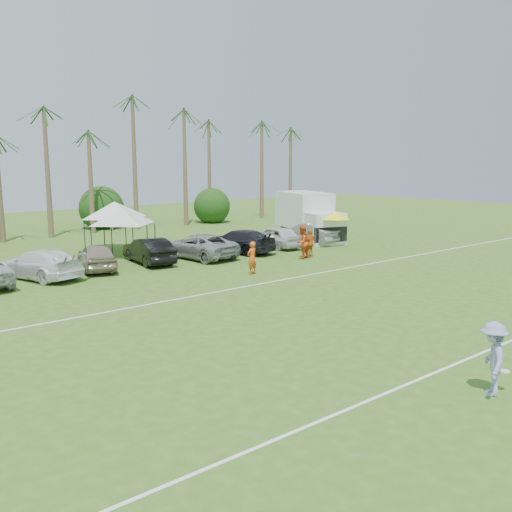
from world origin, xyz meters
TOP-DOWN VIEW (x-y plane):
  - field_lines at (0.00, 8.00)m, footprint 80.00×12.10m
  - palm_tree_5 at (0.00, 38.00)m, footprint 2.40×2.40m
  - palm_tree_6 at (4.00, 38.00)m, footprint 2.40×2.40m
  - palm_tree_7 at (8.00, 38.00)m, footprint 2.40×2.40m
  - palm_tree_8 at (13.00, 38.00)m, footprint 2.40×2.40m
  - palm_tree_9 at (18.00, 38.00)m, footprint 2.40×2.40m
  - palm_tree_10 at (23.00, 38.00)m, footprint 2.40×2.40m
  - palm_tree_11 at (27.00, 38.00)m, footprint 2.40×2.40m
  - bush_tree_2 at (6.00, 39.00)m, footprint 4.00×4.00m
  - bush_tree_3 at (16.00, 39.00)m, footprint 4.00×4.00m
  - sideline_player_a at (3.27, 16.08)m, footprint 0.69×0.51m
  - sideline_player_b at (8.59, 17.78)m, footprint 1.12×0.96m
  - sideline_player_c at (9.30, 17.77)m, footprint 1.04×0.52m
  - box_truck at (14.83, 23.38)m, footprint 4.55×7.23m
  - canopy_tent_left at (0.65, 25.37)m, footprint 4.39×4.39m
  - canopy_tent_right at (1.51, 28.12)m, footprint 4.62×4.62m
  - market_umbrella at (13.98, 20.05)m, footprint 2.11×2.11m
  - frisbee_player at (-1.87, 0.24)m, footprint 1.42×1.31m
  - parked_car_3 at (-5.64, 22.13)m, footprint 3.55×5.52m
  - parked_car_4 at (-2.46, 22.38)m, footprint 2.94×4.69m
  - parked_car_5 at (0.72, 22.34)m, footprint 2.14×4.68m
  - parked_car_6 at (3.90, 21.97)m, footprint 3.08×5.60m
  - parked_car_7 at (7.09, 22.04)m, footprint 3.08×5.44m
  - parked_car_8 at (10.27, 22.06)m, footprint 1.81×4.39m
  - parked_car_9 at (13.45, 22.04)m, footprint 1.85×4.60m

SIDE VIEW (x-z plane):
  - field_lines at x=0.00m, z-range 0.00..0.01m
  - parked_car_3 at x=-5.64m, z-range 0.00..1.49m
  - parked_car_4 at x=-2.46m, z-range 0.00..1.49m
  - parked_car_5 at x=0.72m, z-range 0.00..1.49m
  - parked_car_6 at x=3.90m, z-range 0.00..1.49m
  - parked_car_7 at x=7.09m, z-range 0.00..1.49m
  - parked_car_8 at x=10.27m, z-range 0.00..1.49m
  - parked_car_9 at x=13.45m, z-range 0.00..1.49m
  - sideline_player_c at x=9.30m, z-range 0.00..1.71m
  - sideline_player_a at x=3.27m, z-range 0.00..1.73m
  - frisbee_player at x=-1.87m, z-range 0.00..1.92m
  - sideline_player_b at x=8.59m, z-range 0.00..2.00m
  - bush_tree_2 at x=6.00m, z-range -0.20..3.80m
  - bush_tree_3 at x=16.00m, z-range -0.20..3.80m
  - box_truck at x=14.83m, z-range 0.12..3.61m
  - market_umbrella at x=13.98m, z-range 0.93..3.28m
  - canopy_tent_left at x=0.65m, z-range 1.27..4.82m
  - canopy_tent_right at x=1.51m, z-range 1.33..5.08m
  - palm_tree_8 at x=13.00m, z-range 3.03..11.93m
  - palm_tree_5 at x=0.00m, z-range 3.40..13.30m
  - palm_tree_9 at x=18.00m, z-range 3.40..13.30m
  - palm_tree_6 at x=4.00m, z-range 3.76..14.66m
  - palm_tree_10 at x=23.00m, z-range 3.76..14.66m
  - palm_tree_7 at x=8.00m, z-range 4.11..16.01m
  - palm_tree_11 at x=27.00m, z-range 4.11..16.01m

